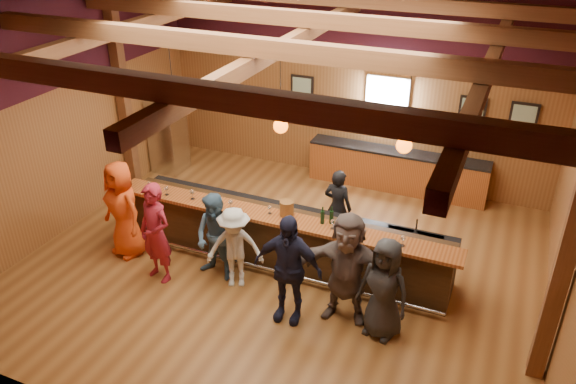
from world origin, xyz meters
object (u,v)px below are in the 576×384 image
at_px(customer_orange, 123,209).
at_px(customer_white, 235,248).
at_px(customer_denim, 216,237).
at_px(customer_redvest, 156,233).
at_px(stainless_fridge, 168,135).
at_px(customer_dark, 384,289).
at_px(bar_counter, 286,236).
at_px(ice_bucket, 287,208).
at_px(back_bar_cabinet, 396,170).
at_px(bartender, 338,207).
at_px(customer_brown, 347,268).
at_px(customer_navy, 288,269).
at_px(bottle_a, 322,217).

bearing_deg(customer_orange, customer_white, 15.69).
bearing_deg(customer_denim, customer_redvest, -145.12).
height_order(stainless_fridge, customer_dark, stainless_fridge).
height_order(bar_counter, customer_denim, customer_denim).
relative_size(stainless_fridge, ice_bucket, 6.83).
xyz_separation_m(back_bar_cabinet, ice_bucket, (-1.07, -3.78, 0.77)).
xyz_separation_m(stainless_fridge, customer_redvest, (2.30, -3.79, 0.01)).
height_order(customer_redvest, bartender, customer_redvest).
relative_size(customer_redvest, customer_brown, 0.97).
bearing_deg(customer_brown, customer_white, 172.95).
relative_size(back_bar_cabinet, ice_bucket, 15.17).
xyz_separation_m(back_bar_cabinet, customer_denim, (-2.08, -4.48, 0.33)).
bearing_deg(ice_bucket, bar_counter, 118.57).
height_order(back_bar_cabinet, customer_redvest, customer_redvest).
height_order(stainless_fridge, ice_bucket, stainless_fridge).
bearing_deg(customer_white, customer_denim, 145.58).
bearing_deg(customer_navy, stainless_fridge, 137.33).
relative_size(customer_navy, bartender, 1.21).
bearing_deg(customer_navy, customer_brown, 19.84).
bearing_deg(customer_dark, bartender, 137.60).
bearing_deg(customer_navy, bartender, 86.16).
relative_size(back_bar_cabinet, bottle_a, 12.80).
height_order(customer_redvest, customer_brown, customer_brown).
relative_size(bar_counter, bartender, 4.09).
bearing_deg(stainless_fridge, customer_navy, -39.09).
height_order(customer_orange, customer_brown, customer_brown).
xyz_separation_m(customer_orange, customer_navy, (3.46, -0.50, 0.00)).
bearing_deg(stainless_fridge, bartender, -17.37).
distance_m(bar_counter, bottle_a, 1.07).
height_order(back_bar_cabinet, customer_brown, customer_brown).
bearing_deg(customer_redvest, customer_navy, 11.21).
distance_m(customer_orange, bottle_a, 3.67).
bearing_deg(customer_white, ice_bucket, 29.13).
distance_m(customer_orange, ice_bucket, 3.03).
bearing_deg(stainless_fridge, back_bar_cabinet, 11.93).
bearing_deg(stainless_fridge, bottle_a, -28.74).
relative_size(stainless_fridge, customer_dark, 1.08).
relative_size(customer_redvest, customer_denim, 1.13).
distance_m(customer_navy, ice_bucket, 1.36).
relative_size(customer_orange, customer_denim, 1.15).
bearing_deg(customer_navy, ice_bucket, 110.17).
xyz_separation_m(customer_denim, customer_white, (0.40, -0.08, -0.06)).
bearing_deg(bottle_a, customer_navy, -96.01).
bearing_deg(customer_denim, stainless_fridge, 143.58).
relative_size(customer_orange, customer_brown, 0.99).
xyz_separation_m(customer_redvest, customer_brown, (3.30, 0.28, 0.03)).
height_order(back_bar_cabinet, bartender, bartender).
xyz_separation_m(bar_counter, ice_bucket, (0.12, -0.21, 0.72)).
bearing_deg(bartender, customer_denim, 57.33).
relative_size(customer_orange, customer_redvest, 1.02).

